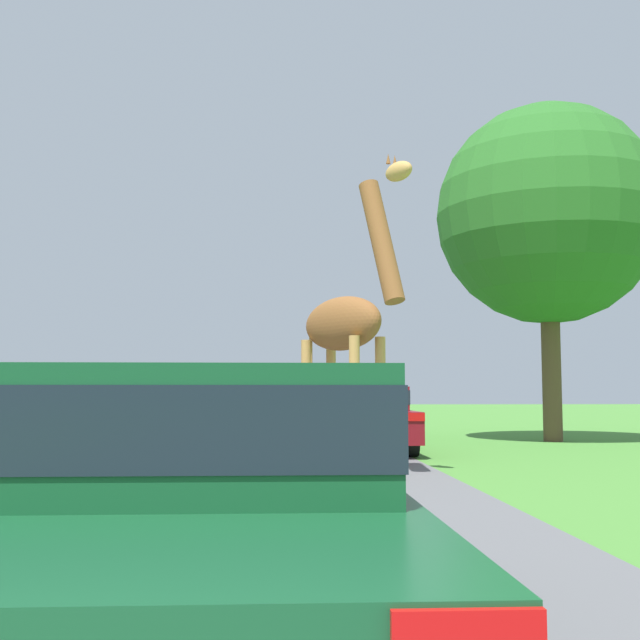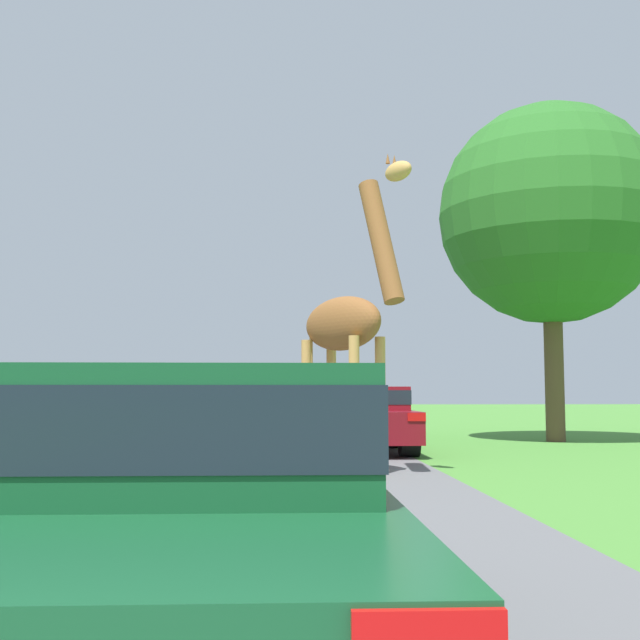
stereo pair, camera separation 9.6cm
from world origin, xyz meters
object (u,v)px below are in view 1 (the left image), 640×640
at_px(car_rear_follower, 158,410).
at_px(tree_left_edge, 548,215).
at_px(car_lead_maroon, 206,502).
at_px(car_far_ahead, 363,417).
at_px(car_queue_right, 150,418).
at_px(car_verge_right, 340,410).
at_px(car_queue_left, 216,408).
at_px(giraffe_near_road, 348,324).

xyz_separation_m(car_rear_follower, tree_left_edge, (10.47, -1.90, 5.20)).
bearing_deg(car_lead_maroon, car_far_ahead, 80.56).
distance_m(car_far_ahead, tree_left_edge, 8.21).
height_order(car_queue_right, car_rear_follower, car_queue_right).
xyz_separation_m(car_verge_right, tree_left_edge, (5.43, -1.86, 5.21)).
height_order(car_lead_maroon, car_far_ahead, car_lead_maroon).
xyz_separation_m(car_queue_right, car_far_ahead, (4.15, 2.44, -0.06)).
relative_size(car_queue_right, car_far_ahead, 1.03).
distance_m(car_far_ahead, car_verge_right, 5.25).
distance_m(car_queue_right, car_rear_follower, 7.79).
height_order(car_queue_left, car_rear_follower, car_rear_follower).
xyz_separation_m(car_queue_left, car_rear_follower, (-1.13, -6.18, 0.08)).
bearing_deg(car_queue_left, car_far_ahead, -70.73).
bearing_deg(car_queue_left, car_rear_follower, -100.33).
height_order(car_queue_right, car_far_ahead, car_queue_right).
relative_size(car_queue_right, car_rear_follower, 0.89).
xyz_separation_m(car_lead_maroon, tree_left_edge, (7.54, 16.63, 5.23)).
relative_size(car_lead_maroon, car_verge_right, 1.17).
xyz_separation_m(car_lead_maroon, car_rear_follower, (-2.93, 18.53, 0.03)).
xyz_separation_m(giraffe_near_road, tree_left_edge, (6.03, 7.65, 3.59)).
height_order(car_lead_maroon, car_queue_left, car_lead_maroon).
relative_size(car_far_ahead, tree_left_edge, 0.46).
bearing_deg(car_verge_right, tree_left_edge, -18.87).
bearing_deg(car_verge_right, car_queue_left, 122.20).
bearing_deg(tree_left_edge, car_rear_follower, 169.73).
distance_m(car_verge_right, car_rear_follower, 5.04).
distance_m(car_lead_maroon, car_queue_left, 24.77).
bearing_deg(car_verge_right, car_lead_maroon, -96.51).
distance_m(car_lead_maroon, tree_left_edge, 18.99).
distance_m(car_queue_right, tree_left_edge, 12.28).
bearing_deg(tree_left_edge, car_queue_left, 139.17).
xyz_separation_m(giraffe_near_road, car_queue_left, (-3.32, 15.72, -1.69)).
bearing_deg(car_far_ahead, car_lead_maroon, -99.44).
relative_size(car_lead_maroon, car_rear_follower, 0.96).
distance_m(giraffe_near_road, tree_left_edge, 10.38).
relative_size(giraffe_near_road, car_far_ahead, 1.20).
bearing_deg(car_lead_maroon, car_rear_follower, 98.99).
height_order(car_verge_right, tree_left_edge, tree_left_edge).
bearing_deg(car_queue_left, tree_left_edge, -40.83).
xyz_separation_m(car_queue_left, car_far_ahead, (4.01, -11.47, 0.04)).
bearing_deg(tree_left_edge, giraffe_near_road, -128.25).
xyz_separation_m(giraffe_near_road, car_rear_follower, (-4.44, 9.54, -1.62)).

